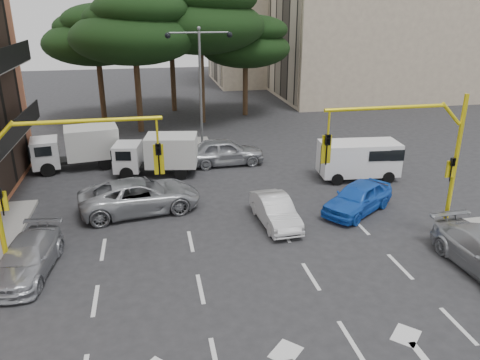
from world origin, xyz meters
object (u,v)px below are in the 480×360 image
object	(u,v)px
car_blue_compact	(358,198)
car_white_hatch	(275,211)
street_lamp_center	(200,68)
van_white	(358,160)
box_truck_a	(77,148)
signal_mast_left	(48,173)
car_silver_cross_b	(224,152)
car_silver_cross_a	(140,196)
car_silver_wagon	(27,258)
box_truck_b	(157,155)
signal_mast_right	(417,150)

from	to	relation	value
car_blue_compact	car_white_hatch	bearing A→B (deg)	-118.47
street_lamp_center	car_blue_compact	xyz separation A→B (m)	(6.00, -11.06, -4.71)
van_white	box_truck_a	bearing A→B (deg)	-102.20
signal_mast_left	car_white_hatch	distance (m)	9.58
car_silver_cross_b	van_white	bearing A→B (deg)	-120.64
car_blue_compact	car_silver_cross_a	xyz separation A→B (m)	(-9.99, 2.06, 0.06)
car_silver_cross_b	car_silver_wagon	bearing A→B (deg)	138.60
car_silver_cross_a	car_silver_cross_b	xyz separation A→B (m)	(4.99, 6.00, 0.03)
car_blue_compact	box_truck_b	bearing A→B (deg)	-163.02
car_silver_wagon	van_white	bearing A→B (deg)	30.31
signal_mast_left	street_lamp_center	xyz separation A→B (m)	(6.80, 14.01, 1.54)
box_truck_b	car_silver_cross_b	bearing A→B (deg)	-65.51
car_silver_cross_a	van_white	distance (m)	12.10
street_lamp_center	car_silver_cross_b	distance (m)	5.60
box_truck_a	car_blue_compact	bearing A→B (deg)	-132.48
car_silver_cross_a	box_truck_a	xyz separation A→B (m)	(-3.65, 7.00, 0.44)
car_blue_compact	box_truck_b	distance (m)	11.46
car_blue_compact	car_silver_wagon	size ratio (longest dim) A/B	0.98
car_silver_wagon	car_silver_cross_a	distance (m)	6.24
car_blue_compact	van_white	bearing A→B (deg)	120.37
signal_mast_left	car_white_hatch	world-z (taller)	signal_mast_left
car_white_hatch	van_white	xyz separation A→B (m)	(6.05, 4.71, 0.45)
car_silver_wagon	car_silver_cross_b	xyz separation A→B (m)	(9.00, 10.78, 0.19)
car_silver_cross_a	van_white	world-z (taller)	van_white
signal_mast_right	car_white_hatch	xyz separation A→B (m)	(-4.94, 2.45, -3.26)
car_blue_compact	car_silver_cross_b	distance (m)	9.49
signal_mast_right	car_blue_compact	distance (m)	4.40
box_truck_a	car_silver_cross_b	bearing A→B (deg)	-105.50
car_blue_compact	van_white	size ratio (longest dim) A/B	0.98
street_lamp_center	car_blue_compact	bearing A→B (deg)	-61.52
street_lamp_center	car_silver_cross_a	size ratio (longest dim) A/B	1.39
car_silver_cross_b	box_truck_a	world-z (taller)	box_truck_a
car_blue_compact	box_truck_b	xyz separation A→B (m)	(-9.05, 7.01, 0.44)
car_white_hatch	van_white	world-z (taller)	van_white
car_silver_cross_b	box_truck_b	bearing A→B (deg)	103.05
signal_mast_right	car_silver_cross_b	distance (m)	12.82
car_white_hatch	van_white	size ratio (longest dim) A/B	0.89
car_silver_cross_a	signal_mast_left	bearing A→B (deg)	141.61
signal_mast_left	car_silver_cross_a	size ratio (longest dim) A/B	1.07
street_lamp_center	car_blue_compact	size ratio (longest dim) A/B	1.85
car_silver_cross_b	car_silver_cross_a	bearing A→B (deg)	138.69
car_white_hatch	car_blue_compact	world-z (taller)	car_blue_compact
street_lamp_center	box_truck_a	world-z (taller)	street_lamp_center
car_silver_wagon	car_blue_compact	bearing A→B (deg)	17.74
box_truck_b	box_truck_a	bearing A→B (deg)	75.82
van_white	box_truck_a	distance (m)	16.29
car_blue_compact	car_silver_cross_a	world-z (taller)	car_silver_cross_a
signal_mast_left	car_silver_cross_b	size ratio (longest dim) A/B	1.26
street_lamp_center	box_truck_b	distance (m)	6.63
car_silver_cross_a	van_white	size ratio (longest dim) A/B	1.30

